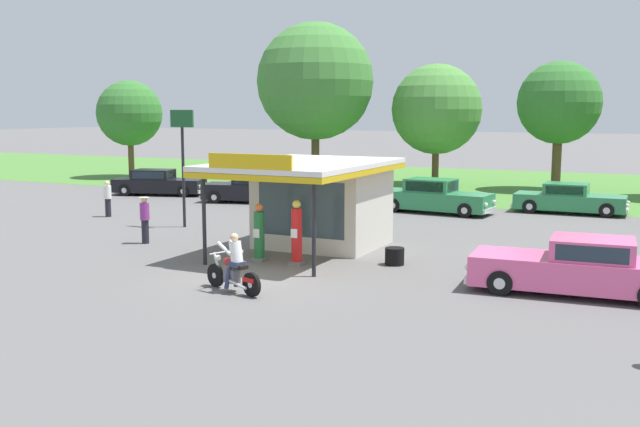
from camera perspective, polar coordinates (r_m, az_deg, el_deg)
The scene contains 19 objects.
ground_plane at distance 20.84m, azimuth -5.38°, elevation -5.14°, with size 300.00×300.00×0.00m, color #5B5959.
grass_verge_strip at distance 48.71m, azimuth 13.29°, elevation 2.26°, with size 120.00×24.00×0.01m, color #477A33.
service_station_kiosk at distance 25.27m, azimuth -0.09°, elevation 1.30°, with size 4.70×6.94×3.52m.
gas_pump_nearside at distance 23.15m, azimuth -4.81°, elevation -1.68°, with size 0.44×0.44×1.85m.
gas_pump_offside at distance 22.49m, azimuth -1.85°, elevation -1.72°, with size 0.44×0.44×2.03m.
motorcycle_with_rider at distance 19.27m, azimuth -6.81°, elevation -4.26°, with size 2.08×0.91×1.58m.
featured_classic_sedan at distance 20.05m, azimuth 19.66°, elevation -4.11°, with size 5.60×2.23×1.51m.
parked_car_back_row_centre at distance 38.10m, azimuth -5.55°, elevation 1.94°, with size 5.10×2.90×1.55m.
parked_car_back_row_right at distance 34.51m, azimuth 9.00°, elevation 1.26°, with size 5.52×2.27×1.59m.
parked_car_back_row_far_left at distance 35.84m, azimuth 19.01°, elevation 1.04°, with size 5.19×1.99×1.41m.
parked_car_back_row_left at distance 42.33m, azimuth -12.62°, elevation 2.34°, with size 5.54×3.18×1.46m.
bystander_leaning_by_kiosk at distance 34.10m, azimuth -16.37°, elevation 1.19°, with size 0.34×0.34×1.63m.
bystander_chatting_near_pumps at distance 26.83m, azimuth -13.62°, elevation -0.37°, with size 0.37×0.37×1.71m.
tree_oak_centre at distance 47.23m, azimuth 8.97°, elevation 7.94°, with size 5.74×5.74×7.74m.
tree_oak_far_right at distance 45.86m, azimuth 18.31°, elevation 8.25°, with size 4.92×4.92×7.71m.
tree_oak_left at distance 54.14m, azimuth -14.62°, elevation 7.56°, with size 4.67×4.67×6.94m.
tree_oak_distant_spare at distance 46.98m, azimuth -0.08°, elevation 10.12°, with size 7.45×7.45×10.36m.
roadside_pole_sign at distance 30.11m, azimuth -10.76°, elevation 5.12°, with size 1.10×0.12×4.80m.
spare_tire_stack at distance 22.68m, azimuth 5.89°, elevation -3.37°, with size 0.60×0.60×0.54m.
Camera 1 is at (10.59, -17.31, 4.74)m, focal length 40.65 mm.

